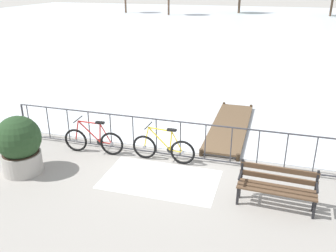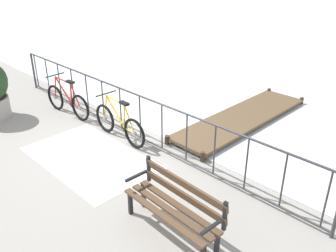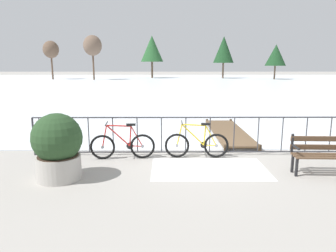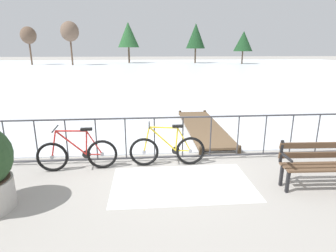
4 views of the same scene
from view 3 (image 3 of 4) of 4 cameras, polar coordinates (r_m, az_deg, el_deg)
The scene contains 14 objects.
ground_plane at distance 8.80m, azimuth 5.36°, elevation -5.19°, with size 160.00×160.00×0.00m, color #9E9991.
frozen_pond at distance 36.88m, azimuth 0.93°, elevation 7.59°, with size 80.00×56.00×0.03m, color silver.
snow_patch at distance 7.68m, azimuth 7.47°, elevation -7.71°, with size 2.75×1.65×0.01m, color white.
railing_fence at distance 8.65m, azimuth 5.43°, elevation -1.63°, with size 9.06×0.06×1.07m.
bicycle_near_railing at distance 8.43m, azimuth 5.26°, elevation -3.33°, with size 1.71×0.52×0.97m.
bicycle_second at distance 8.38m, azimuth -8.22°, elevation -3.49°, with size 1.71×0.52×0.97m.
park_bench at distance 8.06m, azimuth 27.00°, elevation -4.19°, with size 1.62×0.55×0.89m.
planter_with_shrub at distance 7.18m, azimuth -19.42°, elevation -3.49°, with size 1.08×1.08×1.46m.
wooden_dock at distance 11.23m, azimuth 10.94°, elevation -1.05°, with size 1.10×4.23×0.20m.
tree_far_west at distance 47.56m, azimuth -13.55°, elevation 14.00°, with size 2.63×2.63×6.34m.
tree_west_mid at distance 51.75m, azimuth -2.94°, elevation 13.84°, with size 3.60×3.60×6.73m.
tree_centre at distance 50.34m, azimuth 18.99°, elevation 12.08°, with size 3.04×3.04×5.14m.
tree_east_mid at distance 51.57m, azimuth 10.08°, elevation 13.49°, with size 3.23×3.23×6.54m.
tree_far_east at distance 50.67m, azimuth -20.50°, elevation 12.85°, with size 2.30×2.30×5.66m.
Camera 3 is at (-0.89, -8.38, 2.51)m, focal length 33.56 mm.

